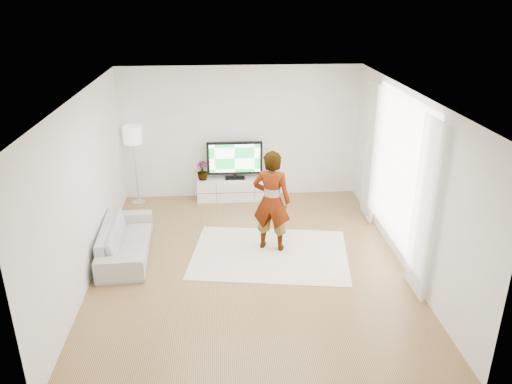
{
  "coord_description": "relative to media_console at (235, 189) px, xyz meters",
  "views": [
    {
      "loc": [
        -0.42,
        -7.18,
        4.24
      ],
      "look_at": [
        0.13,
        0.4,
        1.11
      ],
      "focal_mm": 35.0,
      "sensor_mm": 36.0,
      "label": 1
    }
  ],
  "objects": [
    {
      "name": "floor",
      "position": [
        0.14,
        -2.76,
        -0.23
      ],
      "size": [
        6.0,
        6.0,
        0.0
      ],
      "primitive_type": "plane",
      "color": "#AA844C",
      "rests_on": "ground"
    },
    {
      "name": "ceiling",
      "position": [
        0.14,
        -2.76,
        2.57
      ],
      "size": [
        6.0,
        6.0,
        0.0
      ],
      "primitive_type": "plane",
      "color": "white",
      "rests_on": "wall_back"
    },
    {
      "name": "wall_left",
      "position": [
        -2.36,
        -2.76,
        1.17
      ],
      "size": [
        0.02,
        6.0,
        2.8
      ],
      "primitive_type": "cube",
      "color": "white",
      "rests_on": "floor"
    },
    {
      "name": "wall_right",
      "position": [
        2.64,
        -2.76,
        1.17
      ],
      "size": [
        0.02,
        6.0,
        2.8
      ],
      "primitive_type": "cube",
      "color": "white",
      "rests_on": "floor"
    },
    {
      "name": "wall_back",
      "position": [
        0.14,
        0.24,
        1.17
      ],
      "size": [
        5.0,
        0.02,
        2.8
      ],
      "primitive_type": "cube",
      "color": "white",
      "rests_on": "floor"
    },
    {
      "name": "wall_front",
      "position": [
        0.14,
        -5.76,
        1.17
      ],
      "size": [
        5.0,
        0.02,
        2.8
      ],
      "primitive_type": "cube",
      "color": "white",
      "rests_on": "floor"
    },
    {
      "name": "window",
      "position": [
        2.62,
        -2.46,
        1.22
      ],
      "size": [
        0.01,
        2.6,
        2.5
      ],
      "primitive_type": "cube",
      "color": "white",
      "rests_on": "wall_right"
    },
    {
      "name": "curtain_near",
      "position": [
        2.54,
        -3.76,
        1.12
      ],
      "size": [
        0.04,
        0.7,
        2.6
      ],
      "primitive_type": "cube",
      "color": "white",
      "rests_on": "floor"
    },
    {
      "name": "curtain_far",
      "position": [
        2.54,
        -1.16,
        1.12
      ],
      "size": [
        0.04,
        0.7,
        2.6
      ],
      "primitive_type": "cube",
      "color": "white",
      "rests_on": "floor"
    },
    {
      "name": "media_console",
      "position": [
        0.0,
        0.0,
        0.0
      ],
      "size": [
        1.62,
        0.46,
        0.46
      ],
      "color": "white",
      "rests_on": "floor"
    },
    {
      "name": "television",
      "position": [
        0.0,
        0.03,
        0.67
      ],
      "size": [
        1.17,
        0.23,
        0.81
      ],
      "color": "black",
      "rests_on": "media_console"
    },
    {
      "name": "game_console",
      "position": [
        0.71,
        -0.0,
        0.34
      ],
      "size": [
        0.07,
        0.17,
        0.22
      ],
      "rotation": [
        0.0,
        0.0,
        0.11
      ],
      "color": "white",
      "rests_on": "media_console"
    },
    {
      "name": "potted_plant",
      "position": [
        -0.69,
        0.0,
        0.43
      ],
      "size": [
        0.24,
        0.24,
        0.4
      ],
      "primitive_type": "imported",
      "rotation": [
        0.0,
        0.0,
        -0.07
      ],
      "color": "#3F7238",
      "rests_on": "media_console"
    },
    {
      "name": "rug",
      "position": [
        0.51,
        -2.48,
        -0.22
      ],
      "size": [
        2.88,
        2.27,
        0.01
      ],
      "primitive_type": "cube",
      "rotation": [
        0.0,
        0.0,
        -0.15
      ],
      "color": "white",
      "rests_on": "floor"
    },
    {
      "name": "player",
      "position": [
        0.55,
        -2.26,
        0.67
      ],
      "size": [
        0.75,
        0.61,
        1.78
      ],
      "primitive_type": "imported",
      "rotation": [
        0.0,
        0.0,
        2.81
      ],
      "color": "#334772",
      "rests_on": "rug"
    },
    {
      "name": "sofa",
      "position": [
        -1.94,
        -2.31,
        0.06
      ],
      "size": [
        0.86,
        1.99,
        0.57
      ],
      "primitive_type": "imported",
      "rotation": [
        0.0,
        0.0,
        1.62
      ],
      "color": "#B8B8B3",
      "rests_on": "floor"
    },
    {
      "name": "floor_lamp",
      "position": [
        -2.06,
        -0.06,
        1.18
      ],
      "size": [
        0.37,
        0.37,
        1.67
      ],
      "color": "silver",
      "rests_on": "floor"
    }
  ]
}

